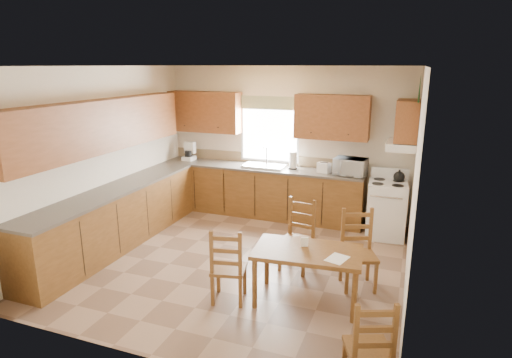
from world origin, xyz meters
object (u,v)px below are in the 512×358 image
(chair_near_left, at_px, (229,264))
(chair_far_left, at_px, (297,236))
(stove, at_px, (386,210))
(dining_table, at_px, (307,276))
(chair_far_right, at_px, (359,251))
(microwave, at_px, (350,167))
(chair_near_right, at_px, (369,343))

(chair_near_left, xyz_separation_m, chair_far_left, (0.54, 1.04, 0.02))
(stove, bearing_deg, dining_table, -110.50)
(dining_table, distance_m, chair_far_left, 0.85)
(chair_far_right, bearing_deg, microwave, 79.97)
(chair_near_left, distance_m, chair_far_left, 1.17)
(dining_table, relative_size, chair_near_left, 1.34)
(dining_table, height_order, chair_far_left, chair_far_left)
(chair_near_left, height_order, chair_near_right, chair_near_left)
(microwave, relative_size, dining_table, 0.39)
(chair_near_right, height_order, chair_far_right, chair_far_right)
(dining_table, height_order, chair_far_right, chair_far_right)
(stove, relative_size, chair_far_left, 0.92)
(chair_near_right, xyz_separation_m, chair_far_left, (-1.16, 1.95, 0.04))
(stove, distance_m, microwave, 0.92)
(microwave, distance_m, dining_table, 2.73)
(chair_far_left, distance_m, chair_far_right, 0.88)
(chair_near_right, relative_size, chair_far_right, 0.90)
(stove, relative_size, dining_table, 0.72)
(dining_table, xyz_separation_m, chair_far_right, (0.52, 0.56, 0.16))
(dining_table, bearing_deg, chair_near_right, -60.41)
(microwave, bearing_deg, stove, -11.82)
(chair_near_left, xyz_separation_m, chair_far_right, (1.39, 0.84, 0.03))
(chair_near_left, distance_m, chair_far_right, 1.62)
(stove, height_order, chair_near_right, chair_near_right)
(chair_far_left, bearing_deg, chair_near_left, -108.93)
(chair_far_left, relative_size, chair_far_right, 0.98)
(chair_near_right, relative_size, chair_far_left, 0.92)
(chair_near_right, bearing_deg, microwave, -100.50)
(chair_near_left, distance_m, chair_near_right, 1.92)
(chair_near_left, xyz_separation_m, chair_near_right, (1.69, -0.90, -0.02))
(stove, xyz_separation_m, chair_far_left, (-1.05, -1.65, 0.04))
(chair_far_left, bearing_deg, stove, 65.98)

